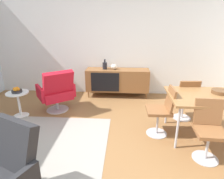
# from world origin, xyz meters

# --- Properties ---
(ground_plane) EXTENTS (8.32, 8.32, 0.00)m
(ground_plane) POSITION_xyz_m (0.00, 0.00, 0.00)
(ground_plane) COLOR olive
(wall_back) EXTENTS (6.80, 0.12, 2.80)m
(wall_back) POSITION_xyz_m (0.00, 2.60, 1.40)
(wall_back) COLOR silver
(wall_back) RESTS_ON ground_plane
(sideboard) EXTENTS (1.60, 0.45, 0.72)m
(sideboard) POSITION_xyz_m (0.11, 2.30, 0.44)
(sideboard) COLOR brown
(sideboard) RESTS_ON ground_plane
(vase_cobalt) EXTENTS (0.17, 0.17, 0.14)m
(vase_cobalt) POSITION_xyz_m (0.03, 2.30, 0.79)
(vase_cobalt) COLOR beige
(vase_cobalt) RESTS_ON sideboard
(vase_sculptural_dark) EXTENTS (0.12, 0.12, 0.25)m
(vase_sculptural_dark) POSITION_xyz_m (-0.21, 2.30, 0.81)
(vase_sculptural_dark) COLOR black
(vase_sculptural_dark) RESTS_ON sideboard
(dining_table) EXTENTS (1.60, 0.90, 0.74)m
(dining_table) POSITION_xyz_m (1.83, 0.53, 0.70)
(dining_table) COLOR olive
(dining_table) RESTS_ON ground_plane
(wooden_bowl_on_table) EXTENTS (0.26, 0.26, 0.06)m
(wooden_bowl_on_table) POSITION_xyz_m (1.88, 0.64, 0.77)
(wooden_bowl_on_table) COLOR brown
(wooden_bowl_on_table) RESTS_ON dining_table
(dining_chair_near_window) EXTENTS (0.44, 0.41, 0.86)m
(dining_chair_near_window) POSITION_xyz_m (0.94, 0.53, 0.47)
(dining_chair_near_window) COLOR brown
(dining_chair_near_window) RESTS_ON ground_plane
(dining_chair_back_left) EXTENTS (0.43, 0.45, 0.86)m
(dining_chair_back_left) POSITION_xyz_m (1.49, 1.08, 0.47)
(dining_chair_back_left) COLOR brown
(dining_chair_back_left) RESTS_ON ground_plane
(dining_chair_front_left) EXTENTS (0.42, 0.44, 0.86)m
(dining_chair_front_left) POSITION_xyz_m (1.48, -0.03, 0.47)
(dining_chair_front_left) COLOR brown
(dining_chair_front_left) RESTS_ON ground_plane
(lounge_chair_red) EXTENTS (0.90, 0.90, 0.95)m
(lounge_chair_red) POSITION_xyz_m (-1.14, 1.30, 0.47)
(lounge_chair_red) COLOR red
(lounge_chair_red) RESTS_ON ground_plane
(armchair_black_shell) EXTENTS (0.86, 0.84, 0.95)m
(armchair_black_shell) POSITION_xyz_m (-0.92, -1.01, 0.47)
(armchair_black_shell) COLOR #262628
(armchair_black_shell) RESTS_ON ground_plane
(side_table_round) EXTENTS (0.44, 0.44, 0.52)m
(side_table_round) POSITION_xyz_m (-1.86, 1.03, 0.32)
(side_table_round) COLOR white
(side_table_round) RESTS_ON ground_plane
(fruit_bowl) EXTENTS (0.20, 0.20, 0.11)m
(fruit_bowl) POSITION_xyz_m (-1.86, 1.03, 0.56)
(fruit_bowl) COLOR #262628
(fruit_bowl) RESTS_ON side_table_round
(area_rug) EXTENTS (2.20, 1.70, 0.01)m
(area_rug) POSITION_xyz_m (-1.07, 0.14, 0.00)
(area_rug) COLOR gray
(area_rug) RESTS_ON ground_plane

